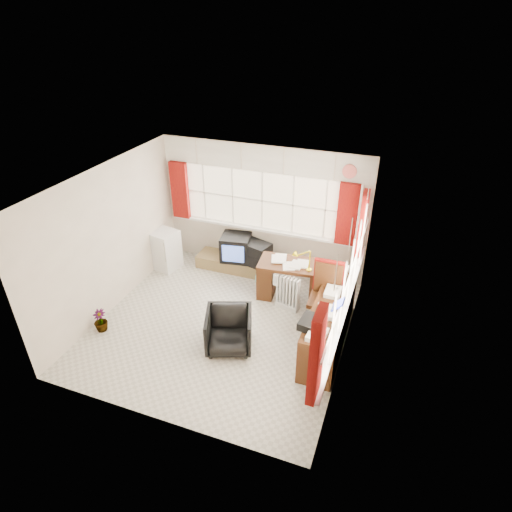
{
  "coord_description": "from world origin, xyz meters",
  "views": [
    {
      "loc": [
        2.45,
        -5.03,
        4.61
      ],
      "look_at": [
        0.4,
        0.55,
        1.12
      ],
      "focal_mm": 30.0,
      "sensor_mm": 36.0,
      "label": 1
    }
  ],
  "objects": [
    {
      "name": "ground",
      "position": [
        0.0,
        0.0,
        0.0
      ],
      "size": [
        4.0,
        4.0,
        0.0
      ],
      "primitive_type": "plane",
      "color": "beige",
      "rests_on": "ground"
    },
    {
      "name": "room_walls",
      "position": [
        0.0,
        0.0,
        1.5
      ],
      "size": [
        4.0,
        4.0,
        4.0
      ],
      "color": "beige",
      "rests_on": "ground"
    },
    {
      "name": "window_back",
      "position": [
        0.0,
        1.94,
        0.95
      ],
      "size": [
        3.7,
        0.12,
        3.6
      ],
      "color": "#FFEDC9",
      "rests_on": "room_walls"
    },
    {
      "name": "window_right",
      "position": [
        1.94,
        0.0,
        0.95
      ],
      "size": [
        0.12,
        3.7,
        3.6
      ],
      "color": "#FFEDC9",
      "rests_on": "room_walls"
    },
    {
      "name": "curtains",
      "position": [
        0.92,
        0.93,
        1.46
      ],
      "size": [
        3.83,
        3.83,
        1.15
      ],
      "color": "maroon",
      "rests_on": "room_walls"
    },
    {
      "name": "overhead_cabinets",
      "position": [
        0.98,
        0.98,
        2.25
      ],
      "size": [
        3.98,
        3.98,
        0.48
      ],
      "color": "white",
      "rests_on": "room_walls"
    },
    {
      "name": "desk",
      "position": [
        0.87,
        1.19,
        0.39
      ],
      "size": [
        1.28,
        0.72,
        0.74
      ],
      "color": "#462510",
      "rests_on": "ground"
    },
    {
      "name": "desk_lamp",
      "position": [
        1.17,
        1.08,
        0.98
      ],
      "size": [
        0.16,
        0.15,
        0.39
      ],
      "color": "yellow",
      "rests_on": "desk"
    },
    {
      "name": "task_chair",
      "position": [
        1.58,
        0.6,
        0.63
      ],
      "size": [
        0.5,
        0.53,
        1.18
      ],
      "color": "black",
      "rests_on": "ground"
    },
    {
      "name": "office_chair",
      "position": [
        0.32,
        -0.43,
        0.32
      ],
      "size": [
        0.88,
        0.9,
        0.64
      ],
      "primitive_type": "imported",
      "rotation": [
        0.0,
        0.0,
        0.35
      ],
      "color": "black",
      "rests_on": "ground"
    },
    {
      "name": "radiator",
      "position": [
        0.88,
        0.85,
        0.26
      ],
      "size": [
        0.45,
        0.26,
        0.64
      ],
      "color": "white",
      "rests_on": "ground"
    },
    {
      "name": "credenza",
      "position": [
        1.73,
        0.2,
        0.39
      ],
      "size": [
        0.5,
        2.0,
        0.85
      ],
      "color": "#462510",
      "rests_on": "ground"
    },
    {
      "name": "file_tray",
      "position": [
        1.56,
        -0.41,
        0.81
      ],
      "size": [
        0.32,
        0.39,
        0.12
      ],
      "primitive_type": "cube",
      "rotation": [
        0.0,
        0.0,
        -0.13
      ],
      "color": "black",
      "rests_on": "credenza"
    },
    {
      "name": "tv_bench",
      "position": [
        -0.55,
        1.72,
        0.12
      ],
      "size": [
        1.4,
        0.5,
        0.25
      ],
      "primitive_type": "cube",
      "color": "olive",
      "rests_on": "ground"
    },
    {
      "name": "crt_tv",
      "position": [
        -0.45,
        1.71,
        0.5
      ],
      "size": [
        0.63,
        0.6,
        0.51
      ],
      "color": "black",
      "rests_on": "tv_bench"
    },
    {
      "name": "hifi_stack",
      "position": [
        -0.03,
        1.68,
        0.46
      ],
      "size": [
        0.71,
        0.56,
        0.45
      ],
      "color": "black",
      "rests_on": "tv_bench"
    },
    {
      "name": "mini_fridge",
      "position": [
        -1.8,
        1.3,
        0.4
      ],
      "size": [
        0.55,
        0.56,
        0.8
      ],
      "color": "white",
      "rests_on": "ground"
    },
    {
      "name": "spray_bottle_a",
      "position": [
        0.21,
        1.63,
        0.14
      ],
      "size": [
        0.13,
        0.13,
        0.29
      ],
      "primitive_type": "imported",
      "rotation": [
        0.0,
        0.0,
        0.15
      ],
      "color": "white",
      "rests_on": "ground"
    },
    {
      "name": "spray_bottle_b",
      "position": [
        0.11,
        1.45,
        0.11
      ],
      "size": [
        0.1,
        0.11,
        0.21
      ],
      "primitive_type": "imported",
      "rotation": [
        0.0,
        0.0,
        0.09
      ],
      "color": "#98E2D9",
      "rests_on": "ground"
    },
    {
      "name": "flower_vase",
      "position": [
        -1.8,
        -0.79,
        0.2
      ],
      "size": [
        0.22,
        0.22,
        0.39
      ],
      "primitive_type": "imported",
      "rotation": [
        0.0,
        0.0,
        -0.0
      ],
      "color": "black",
      "rests_on": "ground"
    }
  ]
}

